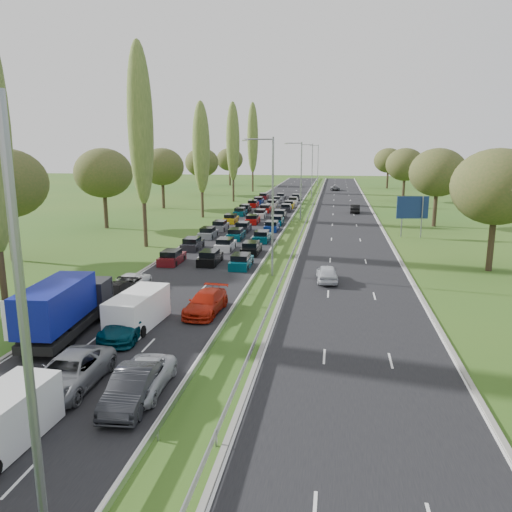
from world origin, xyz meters
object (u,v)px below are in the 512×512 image
at_px(near_car_3, 115,293).
at_px(blue_lorry, 65,307).
at_px(direction_sign, 412,209).
at_px(near_car_2, 128,284).
at_px(white_van_rear, 140,309).
at_px(white_van_front, 3,420).
at_px(info_sign, 46,294).

bearing_deg(near_car_3, blue_lorry, -87.16).
xyz_separation_m(blue_lorry, direction_sign, (25.23, 38.36, 1.74)).
distance_m(near_car_2, near_car_3, 2.74).
relative_size(near_car_2, blue_lorry, 0.58).
bearing_deg(near_car_3, near_car_2, 94.57).
bearing_deg(white_van_rear, blue_lorry, -142.27).
bearing_deg(white_van_front, white_van_rear, 92.66).
bearing_deg(direction_sign, blue_lorry, -123.34).
bearing_deg(info_sign, blue_lorry, -45.90).
height_order(near_car_2, near_car_3, near_car_3).
distance_m(blue_lorry, white_van_front, 11.45).
bearing_deg(white_van_rear, near_car_2, 121.79).
height_order(near_car_3, white_van_front, white_van_front).
height_order(white_van_rear, info_sign, white_van_rear).
distance_m(near_car_3, blue_lorry, 6.83).
bearing_deg(info_sign, near_car_2, 59.54).
xyz_separation_m(blue_lorry, info_sign, (-3.57, 3.68, -0.46)).
bearing_deg(blue_lorry, white_van_rear, 29.31).
relative_size(near_car_3, white_van_front, 0.91).
bearing_deg(white_van_rear, info_sign, 173.89).
bearing_deg(blue_lorry, white_van_front, -76.61).
relative_size(blue_lorry, info_sign, 3.93).
distance_m(near_car_3, white_van_rear, 5.65).
xyz_separation_m(white_van_rear, direction_sign, (21.62, 35.91, 2.44)).
distance_m(blue_lorry, white_van_rear, 4.43).
relative_size(white_van_rear, direction_sign, 1.05).
relative_size(white_van_front, white_van_rear, 0.96).
bearing_deg(white_van_front, direction_sign, 69.07).
bearing_deg(near_car_2, white_van_rear, -59.17).
distance_m(white_van_front, direction_sign, 53.83).
distance_m(near_car_3, white_van_front, 17.96).
xyz_separation_m(near_car_2, direction_sign, (25.39, 28.88, 2.89)).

